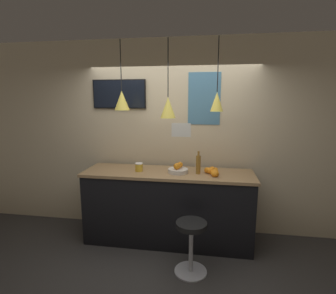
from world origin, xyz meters
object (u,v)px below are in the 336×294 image
Objects in this scene: bar_stool at (191,238)px; mounted_tv at (119,94)px; spread_jar at (139,167)px; juice_bottle at (198,164)px; fruit_bowl at (178,169)px.

mounted_tv is (-1.19, 1.07, 1.67)m from bar_stool.
juice_bottle is at bearing 0.00° from spread_jar.
fruit_bowl reaches higher than bar_stool.
juice_bottle is 0.38× the size of mounted_tv.
juice_bottle reaches higher than spread_jar.
bar_stool is 2.31m from mounted_tv.
spread_jar is at bearing -179.73° from fruit_bowl.
spread_jar is 0.14× the size of mounted_tv.
mounted_tv reaches higher than juice_bottle.
juice_bottle is (0.04, 0.64, 0.73)m from bar_stool.
spread_jar is at bearing -46.48° from mounted_tv.
mounted_tv is (-0.95, 0.42, 1.02)m from fruit_bowl.
fruit_bowl reaches higher than spread_jar.
spread_jar is (-0.79, 0.64, 0.65)m from bar_stool.
fruit_bowl is 0.29m from juice_bottle.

